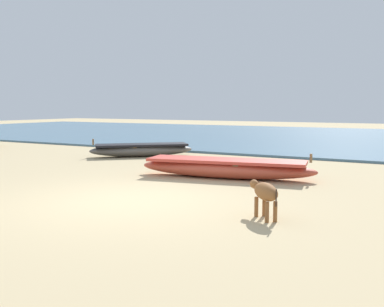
{
  "coord_description": "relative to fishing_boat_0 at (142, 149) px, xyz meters",
  "views": [
    {
      "loc": [
        4.79,
        -6.17,
        1.71
      ],
      "look_at": [
        -0.16,
        2.66,
        0.6
      ],
      "focal_mm": 40.6,
      "sensor_mm": 36.0,
      "label": 1
    }
  ],
  "objects": [
    {
      "name": "sea_water",
      "position": [
        3.9,
        11.84,
        -0.2
      ],
      "size": [
        60.0,
        20.0,
        0.08
      ],
      "primitive_type": "cube",
      "color": "slate",
      "rests_on": "ground"
    },
    {
      "name": "ground",
      "position": [
        3.9,
        -5.83,
        -0.24
      ],
      "size": [
        80.0,
        80.0,
        0.0
      ],
      "primitive_type": "plane",
      "color": "tan"
    },
    {
      "name": "fishing_boat_5",
      "position": [
        4.38,
        -2.66,
        0.01
      ],
      "size": [
        4.36,
        1.69,
        0.65
      ],
      "rotation": [
        0.0,
        0.0,
        0.19
      ],
      "color": "#B74733",
      "rests_on": "ground"
    },
    {
      "name": "fishing_boat_0",
      "position": [
        0.0,
        0.0,
        0.0
      ],
      "size": [
        3.16,
        3.02,
        0.63
      ],
      "rotation": [
        0.0,
        0.0,
        3.89
      ],
      "color": "#5B5651",
      "rests_on": "ground"
    },
    {
      "name": "calf_near_brown",
      "position": [
        6.5,
        -5.83,
        0.17
      ],
      "size": [
        0.72,
        0.7,
        0.56
      ],
      "rotation": [
        0.0,
        0.0,
        2.38
      ],
      "color": "brown",
      "rests_on": "ground"
    }
  ]
}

